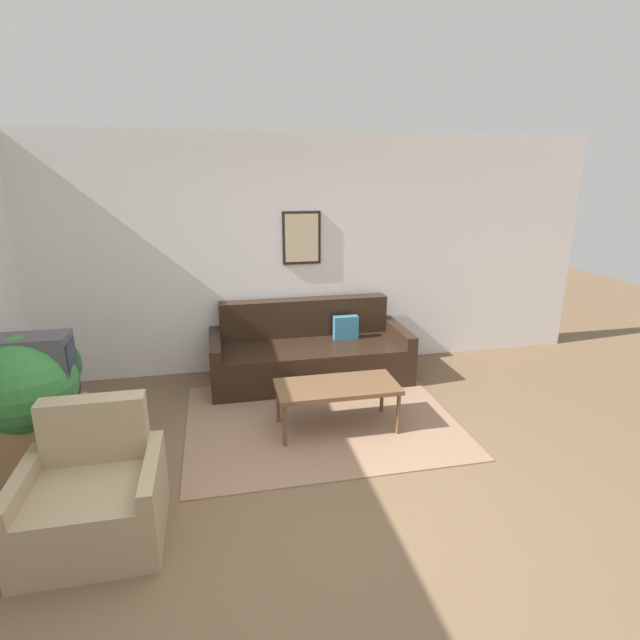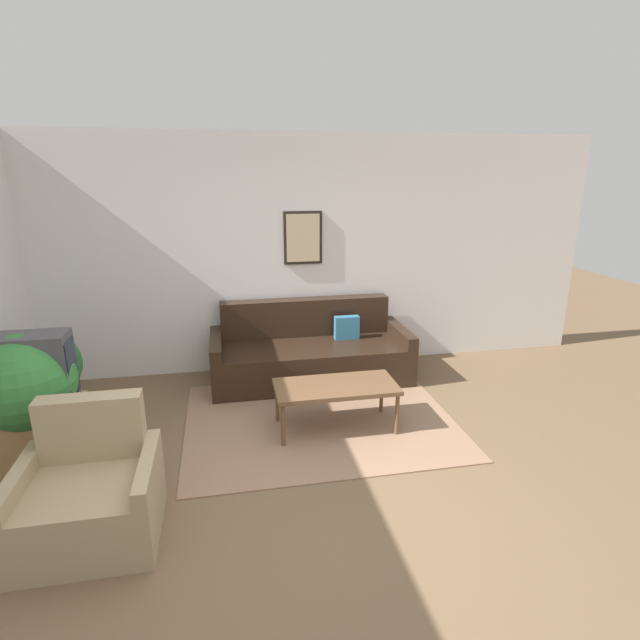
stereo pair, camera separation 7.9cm
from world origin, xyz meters
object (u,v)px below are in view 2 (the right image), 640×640
Objects in this scene: armchair at (90,496)px; potted_plant_tall at (25,387)px; couch at (310,354)px; tv at (26,371)px; coffee_table at (336,389)px.

potted_plant_tall is (-0.56, 0.76, 0.48)m from armchair.
armchair is (-1.84, -2.25, -0.01)m from couch.
potted_plant_tall is at bearing -148.17° from couch.
tv is at bearing -148.22° from couch.
armchair is 1.06m from potted_plant_tall.
tv is 1.11m from armchair.
tv is (-2.41, -0.27, 0.48)m from coffee_table.
potted_plant_tall is at bearing -173.25° from coffee_table.
potted_plant_tall reaches higher than armchair.
potted_plant_tall is at bearing -142.01° from tv.
armchair reaches higher than coffee_table.
tv is (-2.38, -1.48, 0.58)m from couch.
couch reaches higher than coffee_table.
coffee_table is 0.95× the size of potted_plant_tall.
armchair is 0.74× the size of potted_plant_tall.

